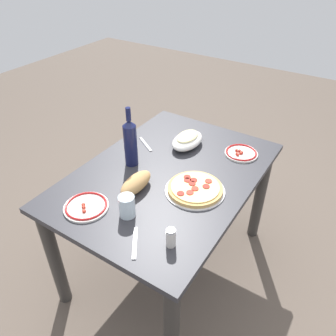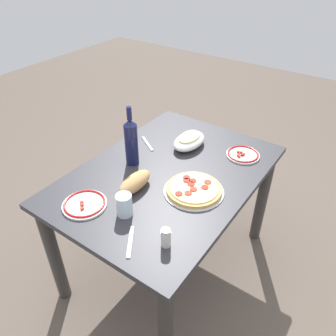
# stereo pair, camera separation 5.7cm
# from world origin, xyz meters

# --- Properties ---
(ground_plane) EXTENTS (8.00, 8.00, 0.00)m
(ground_plane) POSITION_xyz_m (0.00, 0.00, 0.00)
(ground_plane) COLOR brown
(ground_plane) RESTS_ON ground
(dining_table) EXTENTS (1.20, 0.85, 0.73)m
(dining_table) POSITION_xyz_m (0.00, 0.00, 0.60)
(dining_table) COLOR #2D2D33
(dining_table) RESTS_ON ground
(pepperoni_pizza) EXTENTS (0.29, 0.29, 0.03)m
(pepperoni_pizza) POSITION_xyz_m (0.06, 0.19, 0.74)
(pepperoni_pizza) COLOR #B7B7BC
(pepperoni_pizza) RESTS_ON dining_table
(baked_pasta_dish) EXTENTS (0.24, 0.15, 0.08)m
(baked_pasta_dish) POSITION_xyz_m (-0.29, -0.05, 0.77)
(baked_pasta_dish) COLOR white
(baked_pasta_dish) RESTS_ON dining_table
(wine_bottle) EXTENTS (0.07, 0.07, 0.33)m
(wine_bottle) POSITION_xyz_m (0.04, -0.21, 0.86)
(wine_bottle) COLOR #141942
(wine_bottle) RESTS_ON dining_table
(water_glass) EXTENTS (0.07, 0.07, 0.11)m
(water_glass) POSITION_xyz_m (0.37, 0.02, 0.78)
(water_glass) COLOR silver
(water_glass) RESTS_ON dining_table
(side_plate_near) EXTENTS (0.21, 0.21, 0.02)m
(side_plate_near) POSITION_xyz_m (0.43, -0.17, 0.73)
(side_plate_near) COLOR white
(side_plate_near) RESTS_ON dining_table
(side_plate_far) EXTENTS (0.19, 0.19, 0.02)m
(side_plate_far) POSITION_xyz_m (-0.37, 0.25, 0.73)
(side_plate_far) COLOR white
(side_plate_far) RESTS_ON dining_table
(bread_loaf) EXTENTS (0.21, 0.09, 0.08)m
(bread_loaf) POSITION_xyz_m (0.20, -0.05, 0.77)
(bread_loaf) COLOR tan
(bread_loaf) RESTS_ON dining_table
(spice_shaker) EXTENTS (0.04, 0.04, 0.09)m
(spice_shaker) POSITION_xyz_m (0.41, 0.28, 0.77)
(spice_shaker) COLOR silver
(spice_shaker) RESTS_ON dining_table
(fork_left) EXTENTS (0.15, 0.11, 0.00)m
(fork_left) POSITION_xyz_m (0.48, 0.15, 0.73)
(fork_left) COLOR #B7B7BC
(fork_left) RESTS_ON dining_table
(fork_right) EXTENTS (0.10, 0.15, 0.00)m
(fork_right) POSITION_xyz_m (-0.16, -0.26, 0.73)
(fork_right) COLOR #B7B7BC
(fork_right) RESTS_ON dining_table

